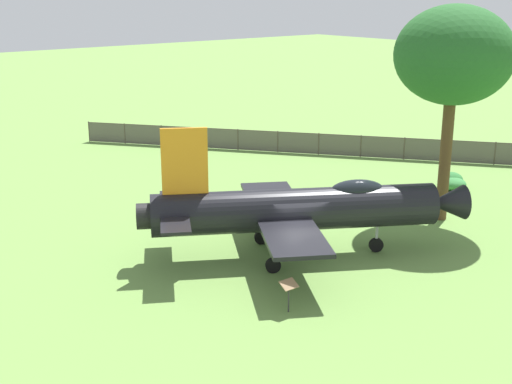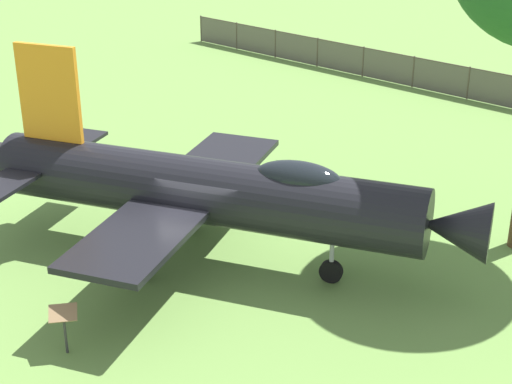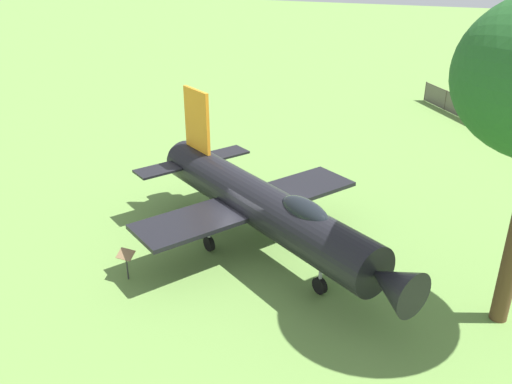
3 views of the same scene
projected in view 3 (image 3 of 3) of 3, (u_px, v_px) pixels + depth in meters
The scene contains 3 objects.
ground_plane at pixel (259, 250), 20.67m from camera, with size 200.00×200.00×0.00m, color #668E42.
display_jet at pixel (265, 207), 19.54m from camera, with size 9.47×12.49×5.48m.
info_plaque at pixel (126, 258), 18.54m from camera, with size 0.41×0.61×1.14m.
Camera 3 is at (16.52, 6.63, 10.75)m, focal length 37.24 mm.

